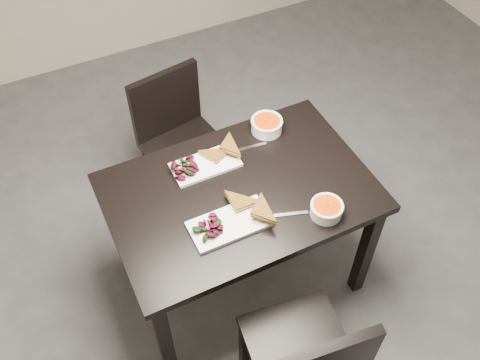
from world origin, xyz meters
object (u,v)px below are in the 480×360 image
(chair_near, at_px, (307,359))
(plate_far, at_px, (205,165))
(plate_near, at_px, (230,224))
(soup_bowl_near, at_px, (327,209))
(chair_far, at_px, (179,135))
(table, at_px, (240,203))
(soup_bowl_far, at_px, (267,124))

(chair_near, height_order, plate_far, chair_near)
(plate_near, bearing_deg, chair_near, -82.57)
(chair_near, bearing_deg, soup_bowl_near, 60.36)
(chair_far, xyz_separation_m, plate_near, (-0.09, -0.87, 0.27))
(table, height_order, soup_bowl_near, soup_bowl_near)
(chair_near, bearing_deg, chair_far, 96.44)
(plate_far, bearing_deg, chair_near, -88.11)
(chair_near, xyz_separation_m, soup_bowl_near, (0.33, 0.44, 0.30))
(chair_far, distance_m, soup_bowl_near, 1.09)
(plate_near, bearing_deg, soup_bowl_near, -18.01)
(soup_bowl_near, bearing_deg, soup_bowl_far, 88.76)
(soup_bowl_near, bearing_deg, plate_near, 161.99)
(chair_far, distance_m, soup_bowl_far, 0.62)
(table, distance_m, chair_near, 0.75)
(soup_bowl_near, xyz_separation_m, soup_bowl_far, (0.01, 0.58, 0.00))
(chair_near, distance_m, plate_far, 0.97)
(chair_near, distance_m, soup_bowl_far, 1.12)
(soup_bowl_near, height_order, soup_bowl_far, soup_bowl_far)
(plate_far, relative_size, soup_bowl_far, 2.00)
(table, relative_size, plate_near, 3.43)
(chair_far, xyz_separation_m, soup_bowl_far, (0.33, -0.42, 0.31))
(chair_far, bearing_deg, table, -96.60)
(table, bearing_deg, soup_bowl_near, -45.91)
(soup_bowl_near, xyz_separation_m, plate_far, (-0.36, 0.49, -0.03))
(plate_near, bearing_deg, chair_far, 84.29)
(chair_far, bearing_deg, soup_bowl_near, -82.16)
(chair_near, distance_m, plate_near, 0.64)
(table, xyz_separation_m, plate_near, (-0.13, -0.16, 0.11))
(plate_far, xyz_separation_m, soup_bowl_far, (0.37, 0.09, 0.03))
(plate_near, relative_size, plate_far, 1.10)
(plate_far, bearing_deg, chair_far, 85.18)
(plate_near, xyz_separation_m, plate_far, (0.04, 0.36, -0.00))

